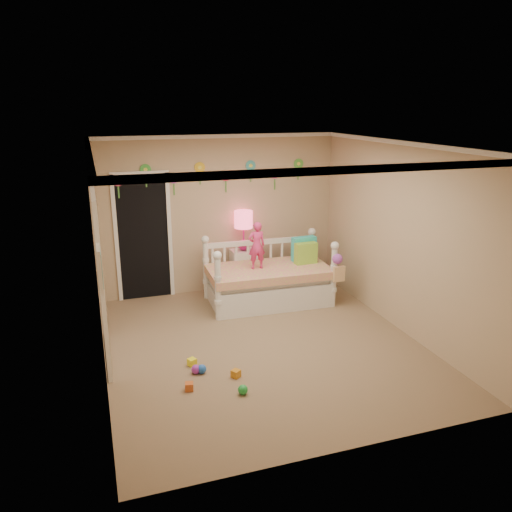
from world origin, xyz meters
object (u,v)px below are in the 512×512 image
object	(u,v)px
nightstand	(244,270)
table_lamp	(244,224)
daybed	(268,271)
child	(257,245)

from	to	relation	value
nightstand	table_lamp	xyz separation A→B (m)	(0.00, 0.00, 0.80)
daybed	nightstand	distance (m)	0.70
daybed	child	world-z (taller)	child
daybed	table_lamp	size ratio (longest dim) A/B	2.90
child	nightstand	distance (m)	0.89
child	table_lamp	world-z (taller)	table_lamp
daybed	table_lamp	bearing A→B (deg)	109.79
daybed	child	distance (m)	0.48
nightstand	table_lamp	bearing A→B (deg)	-1.48
child	nightstand	world-z (taller)	child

